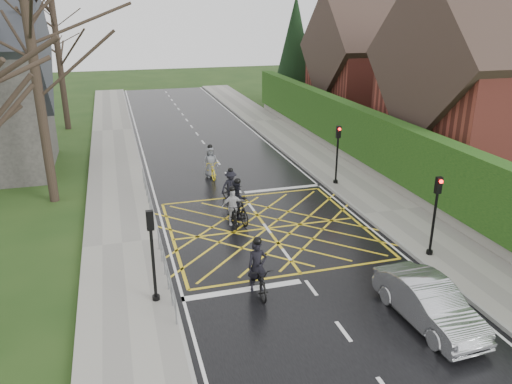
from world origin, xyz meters
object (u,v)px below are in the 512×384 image
cyclist_mid (231,190)px  car (429,303)px  cyclist_rear (258,274)px  cyclist_back (238,205)px  cyclist_front (233,211)px  cyclist_lead (211,166)px

cyclist_mid → car: 11.68m
cyclist_rear → cyclist_back: size_ratio=0.98×
cyclist_front → car: (3.91, -8.52, 0.01)m
car → cyclist_mid: bearing=103.7°
cyclist_front → car: bearing=-62.1°
cyclist_rear → car: bearing=-34.0°
cyclist_mid → car: size_ratio=0.46×
cyclist_lead → car: cyclist_lead is taller
cyclist_back → cyclist_front: 0.48m
cyclist_front → cyclist_lead: 6.63m
cyclist_rear → car: (4.39, -3.06, 0.03)m
cyclist_mid → cyclist_lead: (-0.21, 3.95, 0.02)m
cyclist_lead → car: (3.56, -15.14, 0.02)m
cyclist_lead → car: bearing=-79.3°
cyclist_mid → car: bearing=-88.0°
cyclist_lead → car: size_ratio=0.48×
cyclist_rear → cyclist_lead: bearing=87.0°
cyclist_rear → cyclist_mid: 8.19m
cyclist_mid → cyclist_front: bearing=-116.5°
cyclist_rear → cyclist_back: cyclist_back is taller
cyclist_front → cyclist_lead: bearing=90.2°
cyclist_back → car: 9.57m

